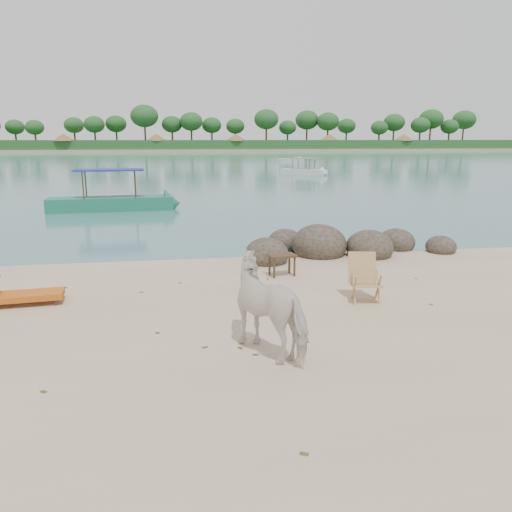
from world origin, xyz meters
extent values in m
plane|color=#35676B|center=(0.00, 90.00, 0.00)|extent=(400.00, 400.00, 0.00)
cube|color=tan|center=(0.00, 170.00, 0.00)|extent=(420.00, 90.00, 1.40)
cube|color=#1E4C1E|center=(0.00, 135.00, 1.90)|extent=(420.00, 18.00, 2.40)
ellipsoid|color=#322B21|center=(0.66, 5.35, 0.21)|extent=(1.22, 1.34, 0.91)
ellipsoid|color=#322B21|center=(2.36, 6.05, 0.28)|extent=(1.60, 1.76, 1.20)
ellipsoid|color=#322B21|center=(3.76, 5.65, 0.24)|extent=(1.35, 1.48, 1.01)
ellipsoid|color=#322B21|center=(4.96, 6.45, 0.19)|extent=(1.11, 1.22, 0.83)
ellipsoid|color=#322B21|center=(6.06, 5.75, 0.15)|extent=(0.88, 0.97, 0.66)
ellipsoid|color=#322B21|center=(1.56, 7.05, 0.19)|extent=(1.08, 1.18, 0.81)
ellipsoid|color=#322B21|center=(3.16, 7.25, 0.12)|extent=(0.71, 0.78, 0.53)
imported|color=beige|center=(-0.31, -0.48, 0.76)|extent=(1.67, 1.96, 1.52)
plane|color=brown|center=(3.32, 1.19, 0.01)|extent=(0.13, 0.13, 0.00)
plane|color=brown|center=(-0.50, -3.22, 0.01)|extent=(0.13, 0.13, 0.00)
plane|color=brown|center=(-4.32, 3.65, 0.01)|extent=(0.12, 0.12, 0.00)
plane|color=brown|center=(0.36, 3.62, 0.01)|extent=(0.13, 0.13, 0.00)
plane|color=brown|center=(-0.62, -0.64, 0.01)|extent=(0.12, 0.12, 0.00)
plane|color=brown|center=(-2.59, 3.01, 0.01)|extent=(0.13, 0.13, 0.00)
plane|color=brown|center=(-0.19, 1.59, 0.01)|extent=(0.13, 0.13, 0.00)
plane|color=brown|center=(-2.17, 0.53, 0.01)|extent=(0.14, 0.14, 0.00)
plane|color=brown|center=(3.94, 3.09, 0.01)|extent=(0.14, 0.14, 0.00)
plane|color=brown|center=(-1.39, -0.23, 0.01)|extent=(0.13, 0.13, 0.00)
plane|color=brown|center=(-1.75, 3.62, 0.01)|extent=(0.13, 0.13, 0.00)
plane|color=brown|center=(-0.83, -0.34, 0.01)|extent=(0.13, 0.13, 0.00)
plane|color=brown|center=(-3.62, -1.35, 0.01)|extent=(0.14, 0.14, 0.00)
camera|label=1|loc=(-1.77, -7.81, 3.33)|focal=35.00mm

